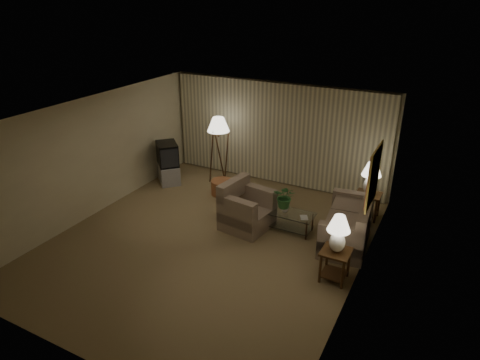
# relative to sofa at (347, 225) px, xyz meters

# --- Properties ---
(ground) EXTENTS (7.00, 7.00, 0.00)m
(ground) POSITION_rel_sofa_xyz_m (-2.50, -1.28, -0.39)
(ground) COLOR olive
(ground) RESTS_ON ground
(room_shell) EXTENTS (6.04, 7.02, 2.72)m
(room_shell) POSITION_rel_sofa_xyz_m (-2.48, 0.23, 1.36)
(room_shell) COLOR beige
(room_shell) RESTS_ON ground
(sofa) EXTENTS (1.93, 1.24, 0.77)m
(sofa) POSITION_rel_sofa_xyz_m (0.00, 0.00, 0.00)
(sofa) COLOR gray
(sofa) RESTS_ON ground
(armchair) EXTENTS (1.23, 1.20, 0.82)m
(armchair) POSITION_rel_sofa_xyz_m (-2.07, -0.41, 0.03)
(armchair) COLOR gray
(armchair) RESTS_ON ground
(side_table_near) EXTENTS (0.50, 0.50, 0.60)m
(side_table_near) POSITION_rel_sofa_xyz_m (0.15, -1.35, 0.02)
(side_table_near) COLOR #3A220F
(side_table_near) RESTS_ON ground
(side_table_far) EXTENTS (0.55, 0.46, 0.60)m
(side_table_far) POSITION_rel_sofa_xyz_m (0.15, 1.25, 0.02)
(side_table_far) COLOR #3A220F
(side_table_far) RESTS_ON ground
(table_lamp_near) EXTENTS (0.41, 0.41, 0.70)m
(table_lamp_near) POSITION_rel_sofa_xyz_m (0.15, -1.35, 0.63)
(table_lamp_near) COLOR white
(table_lamp_near) RESTS_ON side_table_near
(table_lamp_far) EXTENTS (0.43, 0.43, 0.75)m
(table_lamp_far) POSITION_rel_sofa_xyz_m (0.15, 1.25, 0.65)
(table_lamp_far) COLOR white
(table_lamp_far) RESTS_ON side_table_far
(coffee_table) EXTENTS (1.00, 0.54, 0.41)m
(coffee_table) POSITION_rel_sofa_xyz_m (-1.18, -0.10, -0.11)
(coffee_table) COLOR silver
(coffee_table) RESTS_ON ground
(tv_cabinet) EXTENTS (1.30, 1.30, 0.50)m
(tv_cabinet) POSITION_rel_sofa_xyz_m (-5.05, 0.79, -0.14)
(tv_cabinet) COLOR #A8A8AA
(tv_cabinet) RESTS_ON ground
(crt_tv) EXTENTS (1.20, 1.20, 0.60)m
(crt_tv) POSITION_rel_sofa_xyz_m (-5.05, 0.79, 0.41)
(crt_tv) COLOR black
(crt_tv) RESTS_ON tv_cabinet
(floor_lamp) EXTENTS (0.58, 0.58, 1.80)m
(floor_lamp) POSITION_rel_sofa_xyz_m (-3.83, 1.42, 0.55)
(floor_lamp) COLOR #3A220F
(floor_lamp) RESTS_ON ground
(ottoman) EXTENTS (0.68, 0.68, 0.37)m
(ottoman) POSITION_rel_sofa_xyz_m (-3.38, 0.78, -0.20)
(ottoman) COLOR #9C5834
(ottoman) RESTS_ON ground
(vase) EXTENTS (0.17, 0.17, 0.17)m
(vase) POSITION_rel_sofa_xyz_m (-1.33, -0.10, 0.11)
(vase) COLOR white
(vase) RESTS_ON coffee_table
(flowers) EXTENTS (0.51, 0.46, 0.52)m
(flowers) POSITION_rel_sofa_xyz_m (-1.33, -0.10, 0.45)
(flowers) COLOR #2F6B30
(flowers) RESTS_ON vase
(book) EXTENTS (0.23, 0.25, 0.02)m
(book) POSITION_rel_sofa_xyz_m (-0.93, -0.20, 0.04)
(book) COLOR olive
(book) RESTS_ON coffee_table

